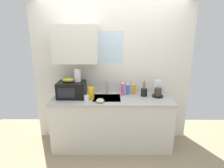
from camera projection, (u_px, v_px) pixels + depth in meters
kitchen_wall_assembly at (107, 69)px, 3.30m from camera, size 2.81×0.42×2.50m
counter_unit at (112, 122)px, 3.24m from camera, size 2.04×0.63×0.90m
sink_faucet at (107, 88)px, 3.32m from camera, size 0.03×0.03×0.23m
microwave at (72, 90)px, 3.14m from camera, size 0.46×0.35×0.27m
banana_bunch at (68, 80)px, 3.09m from camera, size 0.20×0.11×0.07m
paper_towel_roll at (77, 75)px, 3.12m from camera, size 0.11×0.11×0.22m
coffee_maker at (157, 90)px, 3.19m from camera, size 0.19×0.21×0.28m
dish_soap_bottle_pink at (123, 89)px, 3.25m from camera, size 0.07×0.07×0.24m
dish_soap_bottle_blue at (128, 89)px, 3.28m from camera, size 0.06×0.06×0.21m
dish_soap_bottle_orange at (134, 89)px, 3.28m from camera, size 0.06×0.06×0.22m
cereal_canister at (91, 93)px, 3.05m from camera, size 0.10×0.10×0.21m
mug_white at (87, 98)px, 2.98m from camera, size 0.08×0.08×0.09m
utensil_crock at (144, 92)px, 3.21m from camera, size 0.11×0.11×0.28m
small_bowl at (100, 101)px, 2.92m from camera, size 0.13×0.13×0.06m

